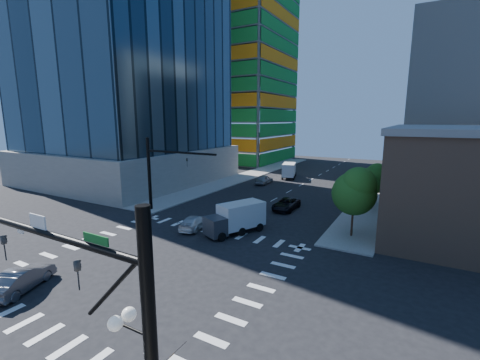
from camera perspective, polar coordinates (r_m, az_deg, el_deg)
The scene contains 15 objects.
ground at distance 27.08m, azimuth -15.24°, elevation -14.36°, with size 160.00×160.00×0.00m, color black.
road_markings at distance 27.08m, azimuth -15.24°, elevation -14.35°, with size 20.00×20.00×0.01m, color silver.
sidewalk_ne at distance 58.52m, azimuth 23.78°, elevation -1.25°, with size 5.00×60.00×0.15m, color gray.
sidewalk_nw at distance 65.60m, azimuth 1.57°, elevation 0.88°, with size 5.00×60.00×0.15m, color gray.
construction_building at distance 92.00m, azimuth -0.30°, elevation 19.06°, with size 25.16×34.50×70.60m.
signal_mast_se at distance 11.01m, azimuth -19.24°, elevation -24.91°, with size 10.51×2.48×9.00m.
signal_mast_nw at distance 40.23m, azimuth -14.37°, elevation 2.09°, with size 10.20×0.40×9.00m.
tree_south at distance 32.19m, azimuth 19.85°, elevation -1.79°, with size 4.16×4.16×6.82m.
tree_north at distance 43.98m, azimuth 22.83°, elevation 0.30°, with size 3.54×3.52×5.78m.
car_nb_far at distance 41.22m, azimuth 8.22°, elevation -4.25°, with size 2.41×5.23×1.45m, color black.
car_sb_near at distance 34.28m, azimuth -8.12°, elevation -7.44°, with size 1.91×4.69×1.36m, color white.
car_sb_mid at distance 57.05m, azimuth 4.30°, elevation 0.10°, with size 1.89×4.70×1.60m, color #9D9EA4.
car_sb_cross at distance 26.87m, azimuth -34.30°, elevation -14.34°, with size 1.63×4.67×1.54m, color #515157.
box_truck_near at distance 32.37m, azimuth -1.10°, elevation -7.23°, with size 4.59×6.22×3.00m.
box_truck_far at distance 63.58m, azimuth 8.76°, elevation 1.57°, with size 3.80×6.08×2.96m.
Camera 1 is at (17.58, -17.21, 11.32)m, focal length 24.00 mm.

